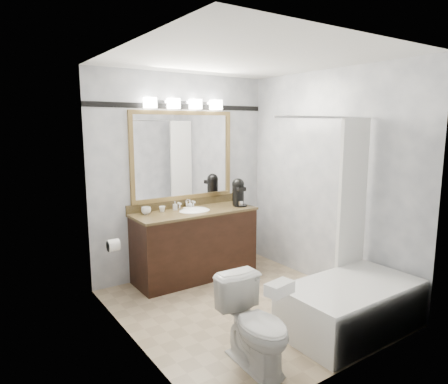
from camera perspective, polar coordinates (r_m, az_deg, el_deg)
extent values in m
cube|color=tan|center=(4.35, 2.94, -16.14)|extent=(2.40, 2.60, 0.01)
cube|color=white|center=(3.97, 3.27, 18.62)|extent=(2.40, 2.60, 0.01)
cube|color=silver|center=(5.06, -5.93, 2.37)|extent=(2.40, 0.01, 2.50)
cube|color=silver|center=(3.06, 18.16, -2.83)|extent=(2.40, 0.01, 2.50)
cube|color=silver|center=(3.38, -13.34, -1.43)|extent=(0.01, 2.60, 2.50)
cube|color=silver|center=(4.79, 14.63, 1.70)|extent=(0.01, 2.60, 2.50)
cube|color=black|center=(4.98, -4.16, -7.60)|extent=(1.50, 0.55, 0.82)
cube|color=olive|center=(4.88, -4.22, -2.83)|extent=(1.53, 0.58, 0.03)
cube|color=olive|center=(5.09, -5.76, -1.56)|extent=(1.53, 0.03, 0.10)
ellipsoid|color=white|center=(4.88, -4.22, -3.00)|extent=(0.44, 0.34, 0.14)
cube|color=olive|center=(5.00, -5.95, 11.19)|extent=(1.40, 0.04, 0.05)
cube|color=olive|center=(5.08, -5.74, -0.74)|extent=(1.40, 0.04, 0.05)
cube|color=olive|center=(4.72, -13.08, 4.71)|extent=(0.05, 0.04, 1.00)
cube|color=olive|center=(5.36, 0.53, 5.52)|extent=(0.05, 0.04, 1.00)
cube|color=white|center=(5.01, -5.87, 5.18)|extent=(1.30, 0.01, 1.00)
cube|color=silver|center=(4.99, -5.92, 12.63)|extent=(0.90, 0.05, 0.03)
cube|color=white|center=(4.75, -10.51, 12.44)|extent=(0.12, 0.12, 0.12)
cube|color=white|center=(4.88, -7.21, 12.44)|extent=(0.12, 0.12, 0.12)
cube|color=white|center=(5.02, -4.10, 12.41)|extent=(0.12, 0.12, 0.12)
cube|color=white|center=(5.18, -1.16, 12.34)|extent=(0.12, 0.12, 0.12)
cube|color=black|center=(5.01, -6.04, 12.04)|extent=(2.40, 0.01, 0.06)
cube|color=white|center=(4.00, 17.66, -15.33)|extent=(1.30, 0.72, 0.45)
cylinder|color=silver|center=(3.88, 14.50, 10.30)|extent=(1.30, 0.02, 0.02)
cube|color=white|center=(4.26, 17.89, -0.42)|extent=(0.40, 0.04, 1.55)
cylinder|color=white|center=(4.14, -15.55, -7.33)|extent=(0.11, 0.12, 0.12)
imported|color=white|center=(3.29, 4.54, -18.31)|extent=(0.42, 0.70, 0.69)
cube|color=white|center=(2.94, 7.94, -13.46)|extent=(0.23, 0.15, 0.09)
cylinder|color=black|center=(5.12, 2.31, -1.91)|extent=(0.18, 0.18, 0.02)
cylinder|color=black|center=(5.15, 2.02, -0.35)|extent=(0.15, 0.15, 0.26)
sphere|color=black|center=(5.13, 2.03, 1.09)|extent=(0.16, 0.16, 0.16)
cube|color=black|center=(5.07, 2.42, 0.46)|extent=(0.12, 0.12, 0.05)
cylinder|color=silver|center=(5.10, 2.41, -1.62)|extent=(0.06, 0.06, 0.06)
imported|color=white|center=(4.73, -11.06, -2.63)|extent=(0.13, 0.13, 0.09)
imported|color=white|center=(4.83, -8.83, -2.43)|extent=(0.10, 0.10, 0.07)
imported|color=white|center=(4.92, -7.01, -1.96)|extent=(0.06, 0.06, 0.10)
imported|color=white|center=(5.05, -4.88, -1.77)|extent=(0.07, 0.07, 0.08)
cube|color=beige|center=(4.95, -5.32, -2.33)|extent=(0.08, 0.06, 0.02)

